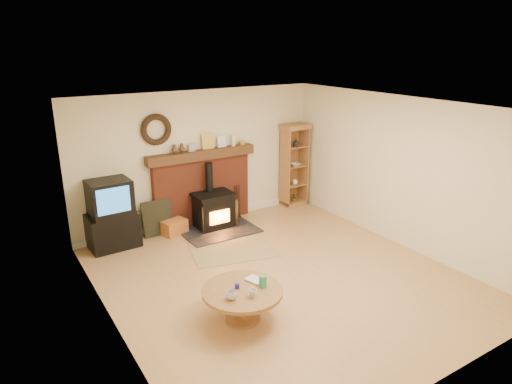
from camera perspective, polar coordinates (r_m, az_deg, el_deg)
ground at (r=7.14m, az=3.04°, el=-10.57°), size 5.50×5.50×0.00m
room_shell at (r=6.55m, az=2.68°, el=2.98°), size 5.02×5.52×2.61m
chimney_breast at (r=8.96m, az=-6.72°, el=1.03°), size 2.20×0.22×1.78m
wood_stove at (r=8.79m, az=-5.23°, el=-2.45°), size 1.40×1.00×1.26m
area_rug at (r=7.97m, az=-2.89°, el=-7.28°), size 1.60×1.28×0.01m
tv_unit at (r=8.27m, az=-17.60°, el=-2.82°), size 0.86×0.62×1.22m
curio_cabinet at (r=9.90m, az=4.70°, el=3.37°), size 0.58×0.42×1.80m
firelog_box at (r=8.69m, az=-10.13°, el=-4.37°), size 0.50×0.39×0.28m
leaning_painting at (r=8.66m, az=-12.23°, el=-3.19°), size 0.56×0.15×0.66m
fire_tools at (r=9.34m, az=-2.37°, el=-2.48°), size 0.16×0.16×0.70m
coffee_table at (r=5.98m, az=-1.67°, el=-12.78°), size 1.05×1.05×0.60m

